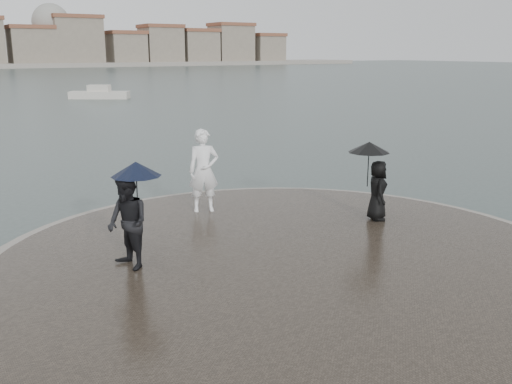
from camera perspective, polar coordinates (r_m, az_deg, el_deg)
ground at (r=9.37m, az=15.97°, el=-14.81°), size 400.00×400.00×0.00m
kerb_ring at (r=11.69m, az=3.34°, el=-7.47°), size 12.50×12.50×0.32m
quay_tip at (r=11.69m, az=3.34°, el=-7.37°), size 11.90×11.90×0.36m
statue at (r=14.69m, az=-5.26°, el=2.14°), size 0.91×0.74×2.14m
visitor_left at (r=11.03m, az=-12.56°, el=-2.01°), size 1.15×1.08×2.04m
visitor_right at (r=14.15m, az=11.78°, el=1.61°), size 1.14×1.03×1.95m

